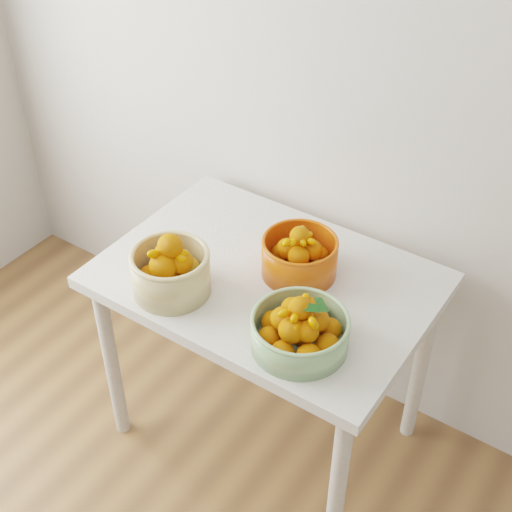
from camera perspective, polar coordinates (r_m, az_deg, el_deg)
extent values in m
cube|color=beige|center=(2.02, 18.54, 13.11)|extent=(4.00, 0.04, 2.70)
cube|color=silver|center=(2.19, 0.86, -1.97)|extent=(1.00, 0.70, 0.04)
cylinder|color=silver|center=(2.51, -11.48, -8.33)|extent=(0.05, 0.05, 0.71)
cylinder|color=silver|center=(2.17, 6.52, -18.08)|extent=(0.05, 0.05, 0.71)
cylinder|color=silver|center=(2.81, -3.44, -1.28)|extent=(0.05, 0.05, 0.71)
cylinder|color=silver|center=(2.51, 13.01, -8.51)|extent=(0.05, 0.05, 0.71)
cylinder|color=tan|center=(2.10, -6.82, -1.37)|extent=(0.29, 0.29, 0.13)
torus|color=tan|center=(2.06, -6.96, 0.03)|extent=(0.29, 0.29, 0.02)
sphere|color=#D1660C|center=(2.08, -5.57, -2.28)|extent=(0.07, 0.07, 0.07)
sphere|color=#D1660C|center=(2.13, -5.50, -0.98)|extent=(0.08, 0.08, 0.08)
sphere|color=#D1660C|center=(2.15, -7.27, -0.70)|extent=(0.08, 0.08, 0.08)
sphere|color=#DE5F02|center=(2.11, -8.40, -1.74)|extent=(0.08, 0.08, 0.08)
sphere|color=#DE5F02|center=(2.07, -7.30, -2.69)|extent=(0.07, 0.07, 0.07)
sphere|color=#DE5F02|center=(2.11, -6.79, -1.65)|extent=(0.08, 0.08, 0.08)
sphere|color=#DE5F02|center=(2.06, -6.04, -0.45)|extent=(0.07, 0.07, 0.07)
sphere|color=#DE5F02|center=(2.10, -7.21, 0.14)|extent=(0.07, 0.07, 0.07)
sphere|color=#DE5F02|center=(2.05, -7.48, -0.86)|extent=(0.08, 0.08, 0.08)
sphere|color=#DE5F02|center=(2.04, -6.89, 0.80)|extent=(0.07, 0.07, 0.07)
ellipsoid|color=#DF6800|center=(2.04, -7.01, 0.52)|extent=(0.04, 0.05, 0.03)
ellipsoid|color=#DF6800|center=(2.03, -8.25, 0.16)|extent=(0.04, 0.05, 0.04)
ellipsoid|color=#DF6800|center=(2.04, -6.07, -0.16)|extent=(0.04, 0.03, 0.04)
ellipsoid|color=#DF6800|center=(2.04, -5.88, 0.22)|extent=(0.05, 0.04, 0.04)
cylinder|color=#85AF79|center=(1.94, 3.52, -6.17)|extent=(0.29, 0.29, 0.09)
torus|color=#85AF79|center=(1.90, 3.57, -5.17)|extent=(0.30, 0.30, 0.01)
sphere|color=#DE5F02|center=(1.91, 5.75, -7.17)|extent=(0.07, 0.07, 0.07)
sphere|color=#DE5F02|center=(1.96, 5.94, -5.85)|extent=(0.06, 0.06, 0.06)
sphere|color=#DE5F02|center=(1.99, 4.82, -4.78)|extent=(0.07, 0.07, 0.07)
sphere|color=#DE5F02|center=(2.00, 2.82, -4.54)|extent=(0.07, 0.07, 0.07)
sphere|color=#DE5F02|center=(1.97, 1.33, -5.30)|extent=(0.06, 0.06, 0.06)
sphere|color=#DE5F02|center=(1.92, 1.03, -6.57)|extent=(0.06, 0.06, 0.06)
sphere|color=#DE5F02|center=(1.89, 2.11, -7.72)|extent=(0.06, 0.06, 0.06)
sphere|color=#DE5F02|center=(1.88, 4.24, -8.00)|extent=(0.07, 0.07, 0.07)
sphere|color=#DE5F02|center=(1.94, 3.51, -6.22)|extent=(0.07, 0.07, 0.07)
sphere|color=#DE5F02|center=(1.90, 4.99, -5.16)|extent=(0.06, 0.06, 0.06)
sphere|color=#DE5F02|center=(1.93, 4.31, -4.30)|extent=(0.07, 0.07, 0.07)
sphere|color=#DE5F02|center=(1.93, 2.92, -4.23)|extent=(0.06, 0.06, 0.06)
sphere|color=#DE5F02|center=(1.90, 2.16, -5.04)|extent=(0.07, 0.07, 0.07)
sphere|color=#DE5F02|center=(1.87, 2.86, -5.94)|extent=(0.07, 0.07, 0.07)
sphere|color=#DE5F02|center=(1.87, 4.15, -6.02)|extent=(0.06, 0.06, 0.06)
sphere|color=#DE5F02|center=(1.87, 3.56, -4.20)|extent=(0.06, 0.06, 0.06)
ellipsoid|color=#DF6800|center=(1.89, 4.45, -4.39)|extent=(0.04, 0.04, 0.02)
ellipsoid|color=#DF6800|center=(1.84, 3.10, -4.97)|extent=(0.03, 0.04, 0.03)
ellipsoid|color=#DF6800|center=(1.91, 3.99, -3.32)|extent=(0.03, 0.04, 0.03)
ellipsoid|color=#DF6800|center=(1.89, 4.13, -4.27)|extent=(0.04, 0.04, 0.03)
ellipsoid|color=#DF6800|center=(1.91, 4.17, -4.05)|extent=(0.02, 0.04, 0.03)
ellipsoid|color=#DF6800|center=(1.88, 3.57, -4.22)|extent=(0.04, 0.04, 0.03)
ellipsoid|color=#DF6800|center=(1.83, 4.56, -5.29)|extent=(0.04, 0.04, 0.03)
ellipsoid|color=#DF6800|center=(1.85, 3.16, -5.72)|extent=(0.03, 0.04, 0.03)
ellipsoid|color=#DF6800|center=(1.85, 2.21, -4.61)|extent=(0.04, 0.04, 0.03)
ellipsoid|color=#DF6800|center=(1.88, 4.23, -4.76)|extent=(0.04, 0.03, 0.03)
ellipsoid|color=#DF6800|center=(1.84, 4.70, -5.48)|extent=(0.04, 0.03, 0.03)
cylinder|color=#D5420B|center=(2.16, 3.49, -0.12)|extent=(0.26, 0.26, 0.12)
torus|color=#D5420B|center=(2.12, 3.56, 1.13)|extent=(0.26, 0.26, 0.01)
sphere|color=#D1660C|center=(2.14, 5.01, -1.16)|extent=(0.07, 0.07, 0.07)
sphere|color=#DE5F02|center=(2.20, 5.04, 0.02)|extent=(0.06, 0.06, 0.06)
sphere|color=#DE5F02|center=(2.22, 3.56, 0.63)|extent=(0.07, 0.07, 0.07)
sphere|color=#DE5F02|center=(2.20, 2.00, 0.20)|extent=(0.06, 0.06, 0.06)
sphere|color=#DE5F02|center=(2.14, 1.85, -0.96)|extent=(0.06, 0.06, 0.06)
sphere|color=#DE5F02|center=(2.12, 3.43, -1.65)|extent=(0.06, 0.06, 0.06)
sphere|color=#DE5F02|center=(2.17, 3.48, -0.48)|extent=(0.06, 0.06, 0.06)
sphere|color=#DE5F02|center=(2.13, 4.53, 0.47)|extent=(0.06, 0.06, 0.06)
sphere|color=#DE5F02|center=(2.17, 3.56, 1.19)|extent=(0.06, 0.06, 0.06)
sphere|color=#DE5F02|center=(2.14, 2.52, 0.60)|extent=(0.06, 0.06, 0.06)
sphere|color=#DE5F02|center=(2.11, 3.42, -0.05)|extent=(0.06, 0.06, 0.06)
sphere|color=#DE5F02|center=(2.12, 3.54, 1.58)|extent=(0.06, 0.06, 0.06)
ellipsoid|color=#DF6800|center=(2.13, 3.71, 2.14)|extent=(0.03, 0.04, 0.03)
ellipsoid|color=#DF6800|center=(2.10, 4.45, 1.15)|extent=(0.03, 0.03, 0.03)
ellipsoid|color=#DF6800|center=(2.12, 3.55, 1.06)|extent=(0.04, 0.04, 0.03)
ellipsoid|color=#DF6800|center=(2.12, 3.10, 1.02)|extent=(0.04, 0.04, 0.03)
ellipsoid|color=#DF6800|center=(2.09, 3.78, 1.08)|extent=(0.04, 0.04, 0.03)
ellipsoid|color=#DF6800|center=(2.08, 2.95, 1.05)|extent=(0.02, 0.04, 0.03)
ellipsoid|color=#DF6800|center=(2.13, 4.42, 0.93)|extent=(0.04, 0.04, 0.03)
ellipsoid|color=#DF6800|center=(2.12, 3.68, 0.98)|extent=(0.04, 0.04, 0.03)
ellipsoid|color=#DF6800|center=(2.12, 3.70, 0.81)|extent=(0.04, 0.03, 0.04)
ellipsoid|color=#DF6800|center=(2.07, 2.49, 1.06)|extent=(0.03, 0.04, 0.03)
ellipsoid|color=#DF6800|center=(2.11, 4.16, 1.71)|extent=(0.04, 0.04, 0.03)
ellipsoid|color=#DF6800|center=(2.14, 3.79, 1.05)|extent=(0.03, 0.04, 0.03)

